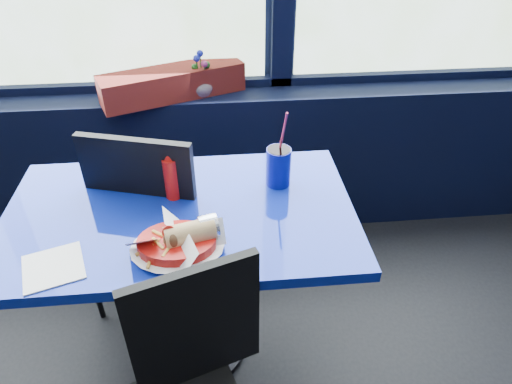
% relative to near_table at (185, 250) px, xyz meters
% --- Properties ---
extents(window_sill, '(5.00, 0.26, 0.80)m').
position_rel_near_table_xyz_m(window_sill, '(-0.30, 0.87, -0.17)').
color(window_sill, black).
rests_on(window_sill, ground).
extents(near_table, '(1.20, 0.70, 0.75)m').
position_rel_near_table_xyz_m(near_table, '(0.00, 0.00, 0.00)').
color(near_table, black).
rests_on(near_table, ground).
extents(chair_near_back, '(0.54, 0.54, 0.97)m').
position_rel_near_table_xyz_m(chair_near_back, '(-0.18, 0.24, -0.01)').
color(chair_near_back, black).
rests_on(chair_near_back, ground).
extents(planter_box, '(0.70, 0.40, 0.14)m').
position_rel_near_table_xyz_m(planter_box, '(-0.05, 0.84, 0.30)').
color(planter_box, maroon).
rests_on(planter_box, window_sill).
extents(flower_vase, '(0.11, 0.12, 0.22)m').
position_rel_near_table_xyz_m(flower_vase, '(0.08, 0.83, 0.30)').
color(flower_vase, silver).
rests_on(flower_vase, window_sill).
extents(food_basket, '(0.28, 0.28, 0.09)m').
position_rel_near_table_xyz_m(food_basket, '(0.01, -0.20, 0.22)').
color(food_basket, '#B7110C').
rests_on(food_basket, near_table).
extents(ketchup_bottle, '(0.06, 0.06, 0.21)m').
position_rel_near_table_xyz_m(ketchup_bottle, '(-0.02, 0.09, 0.27)').
color(ketchup_bottle, '#B7110C').
rests_on(ketchup_bottle, near_table).
extents(soda_cup, '(0.09, 0.09, 0.31)m').
position_rel_near_table_xyz_m(soda_cup, '(0.36, 0.13, 0.26)').
color(soda_cup, '#0C1188').
rests_on(soda_cup, near_table).
extents(napkin, '(0.21, 0.21, 0.00)m').
position_rel_near_table_xyz_m(napkin, '(-0.36, -0.24, 0.18)').
color(napkin, white).
rests_on(napkin, near_table).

